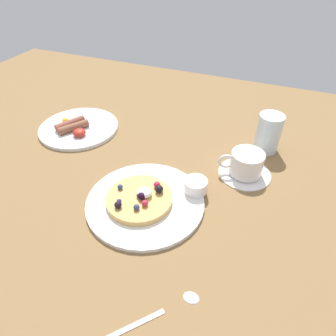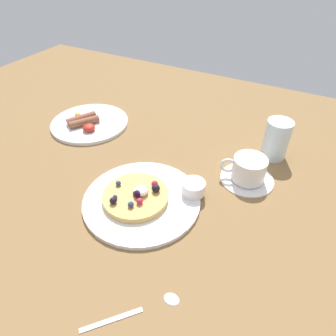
{
  "view_description": "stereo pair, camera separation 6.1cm",
  "coord_description": "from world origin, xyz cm",
  "px_view_note": "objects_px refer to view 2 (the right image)",
  "views": [
    {
      "loc": [
        27.62,
        -51.12,
        49.51
      ],
      "look_at": [
        6.77,
        0.52,
        4.0
      ],
      "focal_mm": 32.03,
      "sensor_mm": 36.0,
      "label": 1
    },
    {
      "loc": [
        33.18,
        -48.51,
        49.51
      ],
      "look_at": [
        6.77,
        0.52,
        4.0
      ],
      "focal_mm": 32.03,
      "sensor_mm": 36.0,
      "label": 2
    }
  ],
  "objects_px": {
    "coffee_saucer": "(247,179)",
    "teaspoon": "(149,307)",
    "water_glass": "(276,139)",
    "coffee_cup": "(248,168)",
    "pancake_plate": "(142,200)",
    "syrup_ramekin": "(193,187)",
    "breakfast_plate": "(90,123)"
  },
  "relations": [
    {
      "from": "coffee_cup",
      "to": "teaspoon",
      "type": "distance_m",
      "value": 0.4
    },
    {
      "from": "syrup_ramekin",
      "to": "coffee_cup",
      "type": "bearing_deg",
      "value": 50.89
    },
    {
      "from": "pancake_plate",
      "to": "coffee_cup",
      "type": "relative_size",
      "value": 2.45
    },
    {
      "from": "syrup_ramekin",
      "to": "coffee_saucer",
      "type": "xyz_separation_m",
      "value": [
        0.09,
        0.12,
        -0.02
      ]
    },
    {
      "from": "coffee_saucer",
      "to": "coffee_cup",
      "type": "height_order",
      "value": "coffee_cup"
    },
    {
      "from": "teaspoon",
      "to": "coffee_saucer",
      "type": "bearing_deg",
      "value": 82.86
    },
    {
      "from": "pancake_plate",
      "to": "breakfast_plate",
      "type": "bearing_deg",
      "value": 147.13
    },
    {
      "from": "breakfast_plate",
      "to": "coffee_saucer",
      "type": "bearing_deg",
      "value": -2.49
    },
    {
      "from": "syrup_ramekin",
      "to": "coffee_saucer",
      "type": "distance_m",
      "value": 0.15
    },
    {
      "from": "coffee_saucer",
      "to": "teaspoon",
      "type": "height_order",
      "value": "same"
    },
    {
      "from": "breakfast_plate",
      "to": "coffee_cup",
      "type": "relative_size",
      "value": 2.2
    },
    {
      "from": "coffee_cup",
      "to": "water_glass",
      "type": "distance_m",
      "value": 0.14
    },
    {
      "from": "teaspoon",
      "to": "water_glass",
      "type": "xyz_separation_m",
      "value": [
        0.08,
        0.52,
        0.05
      ]
    },
    {
      "from": "syrup_ramekin",
      "to": "coffee_saucer",
      "type": "height_order",
      "value": "syrup_ramekin"
    },
    {
      "from": "pancake_plate",
      "to": "syrup_ramekin",
      "type": "bearing_deg",
      "value": 37.92
    },
    {
      "from": "coffee_cup",
      "to": "water_glass",
      "type": "height_order",
      "value": "water_glass"
    },
    {
      "from": "breakfast_plate",
      "to": "teaspoon",
      "type": "height_order",
      "value": "breakfast_plate"
    },
    {
      "from": "water_glass",
      "to": "coffee_saucer",
      "type": "bearing_deg",
      "value": -103.7
    },
    {
      "from": "pancake_plate",
      "to": "teaspoon",
      "type": "xyz_separation_m",
      "value": [
        0.14,
        -0.2,
        -0.0
      ]
    },
    {
      "from": "coffee_cup",
      "to": "water_glass",
      "type": "relative_size",
      "value": 1.01
    },
    {
      "from": "coffee_saucer",
      "to": "coffee_cup",
      "type": "relative_size",
      "value": 1.21
    },
    {
      "from": "syrup_ramekin",
      "to": "water_glass",
      "type": "relative_size",
      "value": 0.51
    },
    {
      "from": "syrup_ramekin",
      "to": "teaspoon",
      "type": "relative_size",
      "value": 0.43
    },
    {
      "from": "coffee_cup",
      "to": "coffee_saucer",
      "type": "bearing_deg",
      "value": 18.35
    },
    {
      "from": "syrup_ramekin",
      "to": "pancake_plate",
      "type": "bearing_deg",
      "value": -142.08
    },
    {
      "from": "pancake_plate",
      "to": "teaspoon",
      "type": "bearing_deg",
      "value": -55.24
    },
    {
      "from": "pancake_plate",
      "to": "coffee_saucer",
      "type": "bearing_deg",
      "value": 44.93
    },
    {
      "from": "pancake_plate",
      "to": "coffee_saucer",
      "type": "height_order",
      "value": "pancake_plate"
    },
    {
      "from": "pancake_plate",
      "to": "syrup_ramekin",
      "type": "distance_m",
      "value": 0.12
    },
    {
      "from": "pancake_plate",
      "to": "breakfast_plate",
      "type": "xyz_separation_m",
      "value": [
        -0.33,
        0.21,
        0.0
      ]
    },
    {
      "from": "coffee_saucer",
      "to": "pancake_plate",
      "type": "bearing_deg",
      "value": -135.07
    },
    {
      "from": "coffee_saucer",
      "to": "water_glass",
      "type": "height_order",
      "value": "water_glass"
    }
  ]
}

